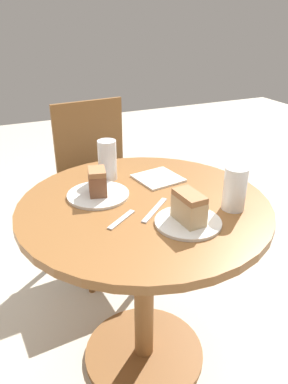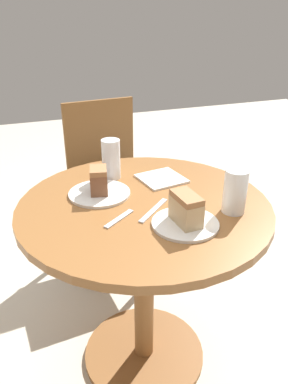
{
  "view_description": "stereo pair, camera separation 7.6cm",
  "coord_description": "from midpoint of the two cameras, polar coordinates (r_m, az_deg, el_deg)",
  "views": [
    {
      "loc": [
        -0.47,
        -1.05,
        1.36
      ],
      "look_at": [
        0.0,
        0.0,
        0.79
      ],
      "focal_mm": 35.0,
      "sensor_mm": 36.0,
      "label": 1
    },
    {
      "loc": [
        -0.4,
        -1.08,
        1.36
      ],
      "look_at": [
        0.0,
        0.0,
        0.79
      ],
      "focal_mm": 35.0,
      "sensor_mm": 36.0,
      "label": 2
    }
  ],
  "objects": [
    {
      "name": "glass_water",
      "position": [
        1.26,
        11.96,
        0.14
      ],
      "size": [
        0.08,
        0.08,
        0.15
      ],
      "color": "silver",
      "rests_on": "table"
    },
    {
      "name": "ground_plane",
      "position": [
        1.78,
        -1.34,
        -23.5
      ],
      "size": [
        8.0,
        8.0,
        0.0
      ],
      "primitive_type": "plane",
      "color": "beige"
    },
    {
      "name": "spoon",
      "position": [
        1.2,
        -5.27,
        -4.22
      ],
      "size": [
        0.12,
        0.09,
        0.0
      ],
      "rotation": [
        0.0,
        0.0,
        0.62
      ],
      "color": "silver",
      "rests_on": "table"
    },
    {
      "name": "glass_lemonade",
      "position": [
        1.47,
        -7.08,
        4.47
      ],
      "size": [
        0.07,
        0.07,
        0.16
      ],
      "color": "silver",
      "rests_on": "table"
    },
    {
      "name": "fork",
      "position": [
        1.25,
        -0.1,
        -2.77
      ],
      "size": [
        0.15,
        0.13,
        0.0
      ],
      "rotation": [
        0.0,
        0.0,
        0.73
      ],
      "color": "silver",
      "rests_on": "table"
    },
    {
      "name": "cake_slice_far",
      "position": [
        1.34,
        -8.75,
        1.56
      ],
      "size": [
        0.08,
        0.1,
        0.09
      ],
      "rotation": [
        0.0,
        0.0,
        2.91
      ],
      "color": "brown",
      "rests_on": "plate_far"
    },
    {
      "name": "cake_slice_near",
      "position": [
        1.15,
        4.98,
        -2.37
      ],
      "size": [
        0.07,
        0.12,
        0.1
      ],
      "rotation": [
        0.0,
        0.0,
        0.06
      ],
      "color": "tan",
      "rests_on": "plate_near"
    },
    {
      "name": "napkin_stack",
      "position": [
        1.48,
        0.7,
        2.11
      ],
      "size": [
        0.19,
        0.19,
        0.01
      ],
      "rotation": [
        0.0,
        0.0,
        0.15
      ],
      "color": "silver",
      "rests_on": "table"
    },
    {
      "name": "chair",
      "position": [
        2.11,
        -7.65,
        1.23
      ],
      "size": [
        0.46,
        0.47,
        0.92
      ],
      "rotation": [
        0.0,
        0.0,
        0.08
      ],
      "color": "brown",
      "rests_on": "ground_plane"
    },
    {
      "name": "table",
      "position": [
        1.41,
        -1.57,
        -8.8
      ],
      "size": [
        0.88,
        0.88,
        0.75
      ],
      "color": "brown",
      "rests_on": "ground_plane"
    },
    {
      "name": "plate_far",
      "position": [
        1.36,
        -8.6,
        -0.42
      ],
      "size": [
        0.22,
        0.22,
        0.01
      ],
      "color": "silver",
      "rests_on": "table"
    },
    {
      "name": "plate_near",
      "position": [
        1.18,
        4.88,
        -4.63
      ],
      "size": [
        0.21,
        0.21,
        0.01
      ],
      "color": "silver",
      "rests_on": "table"
    }
  ]
}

